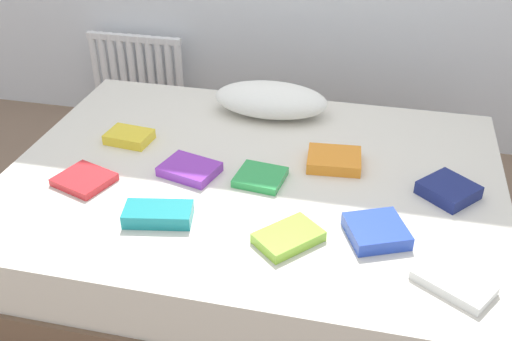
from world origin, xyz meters
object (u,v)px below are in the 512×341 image
object	(u,v)px
textbook_yellow	(129,137)
radiator	(137,71)
bed	(253,223)
textbook_teal	(158,214)
pillow	(271,100)
textbook_orange	(334,160)
textbook_green	(260,177)
textbook_blue	(376,231)
textbook_red	(84,180)
textbook_lime	(288,237)
textbook_navy	(448,190)
textbook_white	(453,283)
textbook_purple	(190,169)

from	to	relation	value
textbook_yellow	radiator	bearing A→B (deg)	118.13
bed	textbook_teal	bearing A→B (deg)	-123.76
pillow	textbook_orange	distance (m)	0.53
textbook_green	textbook_blue	size ratio (longest dim) A/B	0.95
textbook_blue	textbook_yellow	world-z (taller)	textbook_blue
textbook_yellow	bed	bearing A→B (deg)	-6.23
textbook_red	textbook_lime	xyz separation A→B (m)	(0.84, -0.18, 0.00)
bed	textbook_orange	distance (m)	0.43
bed	textbook_orange	xyz separation A→B (m)	(0.31, 0.13, 0.28)
bed	textbook_red	size ratio (longest dim) A/B	10.11
textbook_red	bed	bearing A→B (deg)	38.61
pillow	textbook_red	world-z (taller)	pillow
textbook_green	radiator	bearing A→B (deg)	137.11
radiator	textbook_orange	world-z (taller)	radiator
radiator	textbook_navy	xyz separation A→B (m)	(1.77, -1.19, 0.17)
bed	textbook_navy	bearing A→B (deg)	0.62
textbook_teal	textbook_white	size ratio (longest dim) A/B	1.03
textbook_blue	textbook_purple	distance (m)	0.78
textbook_navy	textbook_red	size ratio (longest dim) A/B	0.91
radiator	textbook_blue	distance (m)	2.14
radiator	textbook_orange	size ratio (longest dim) A/B	2.76
textbook_lime	textbook_navy	bearing A→B (deg)	-11.39
textbook_navy	textbook_lime	distance (m)	0.67
textbook_purple	textbook_orange	world-z (taller)	textbook_orange
textbook_purple	textbook_orange	size ratio (longest dim) A/B	1.00
textbook_red	textbook_purple	bearing A→B (deg)	41.97
textbook_purple	textbook_lime	size ratio (longest dim) A/B	1.00
pillow	textbook_yellow	world-z (taller)	pillow
textbook_lime	textbook_orange	world-z (taller)	textbook_orange
textbook_teal	textbook_orange	bearing A→B (deg)	31.68
bed	textbook_yellow	bearing A→B (deg)	167.59
textbook_red	textbook_navy	bearing A→B (deg)	28.63
textbook_yellow	textbook_teal	size ratio (longest dim) A/B	0.78
pillow	textbook_orange	size ratio (longest dim) A/B	2.49
pillow	textbook_green	bearing A→B (deg)	-82.14
bed	textbook_purple	bearing A→B (deg)	-166.09
textbook_green	textbook_navy	distance (m)	0.71
textbook_purple	pillow	bearing A→B (deg)	85.73
textbook_white	textbook_teal	bearing A→B (deg)	-154.31
textbook_red	textbook_white	world-z (taller)	textbook_white
textbook_purple	textbook_lime	distance (m)	0.57
textbook_green	textbook_white	xyz separation A→B (m)	(0.71, -0.45, 0.00)
bed	textbook_white	distance (m)	0.93
bed	textbook_navy	world-z (taller)	textbook_navy
textbook_yellow	textbook_lime	size ratio (longest dim) A/B	0.87
bed	radiator	size ratio (longest dim) A/B	3.38
textbook_blue	textbook_lime	xyz separation A→B (m)	(-0.29, -0.09, -0.01)
bed	textbook_white	xyz separation A→B (m)	(0.75, -0.50, 0.27)
textbook_navy	textbook_teal	world-z (taller)	same
pillow	textbook_teal	xyz separation A→B (m)	(-0.22, -0.91, -0.05)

